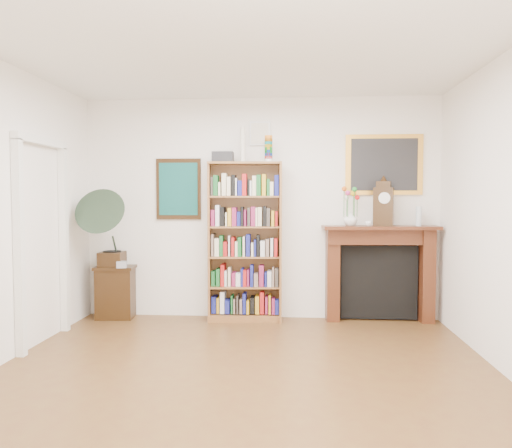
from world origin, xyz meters
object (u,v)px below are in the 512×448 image
Objects in this scene: teacup at (369,224)px; side_cabinet at (115,292)px; gramophone at (107,224)px; bottle_left at (419,216)px; bottle_right at (419,218)px; cd_stack at (122,265)px; fireplace at (379,265)px; flower_vase at (350,219)px; bookshelf at (245,232)px; mantel_clock at (383,204)px.

side_cabinet is at bearing 179.58° from teacup.
gramophone is 4.07× the size of bottle_left.
bottle_right is (0.01, 0.04, -0.02)m from bottle_left.
teacup is (3.04, 0.10, 0.52)m from cd_stack.
fireplace is at bearing 0.94° from gramophone.
gramophone reaches higher than side_cabinet.
fireplace is 8.21× the size of flower_vase.
bottle_left is at bearing 5.96° from teacup.
bookshelf reaches higher than mantel_clock.
teacup reaches higher than cd_stack.
bottle_left is at bearing 1.19° from flower_vase.
cd_stack is 0.22× the size of mantel_clock.
bookshelf reaches higher than bottle_right.
bottle_right is at bearing -4.67° from fireplace.
flower_vase is (3.00, 0.18, 0.06)m from gramophone.
gramophone is at bearing -177.62° from teacup.
cd_stack is 0.50× the size of bottle_left.
bottle_right is (0.62, 0.11, 0.07)m from teacup.
flower_vase reaches higher than teacup.
cd_stack is 3.32m from mantel_clock.
mantel_clock reaches higher than bottle_left.
cd_stack is 3.09m from teacup.
bookshelf reaches higher than cd_stack.
gramophone is at bearing -161.19° from mantel_clock.
bottle_left is (3.66, 0.17, 0.61)m from cd_stack.
flower_vase is (2.96, 0.02, 0.95)m from side_cabinet.
cd_stack reaches higher than side_cabinet.
mantel_clock is 2.27× the size of bottle_left.
flower_vase is at bearing -175.93° from bottle_right.
side_cabinet is 8.46× the size of teacup.
fireplace reaches higher than cd_stack.
fireplace is 5.96× the size of bottle_left.
gramophone reaches higher than bottle_right.
bottle_left is at bearing -0.36° from gramophone.
teacup is at bearing -147.16° from mantel_clock.
flower_vase is at bearing 0.13° from gramophone.
side_cabinet is at bearing -179.39° from bottle_left.
cd_stack is (-1.52, -0.14, -0.40)m from bookshelf.
cd_stack is (0.13, -0.13, 0.37)m from side_cabinet.
bookshelf is at bearing 2.46° from gramophone.
teacup is (3.18, -0.02, 0.89)m from side_cabinet.
flower_vase is at bearing -4.39° from bookshelf.
side_cabinet is at bearing 175.72° from bookshelf.
side_cabinet is 3.91m from bottle_left.
teacup is 0.39× the size of bottle_right.
fireplace is 18.17× the size of teacup.
cd_stack is at bearing -177.37° from bottle_left.
bottle_left is (0.61, 0.06, 0.09)m from teacup.
gramophone is 3.01m from flower_vase.
bottle_left is (0.83, 0.02, 0.03)m from flower_vase.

